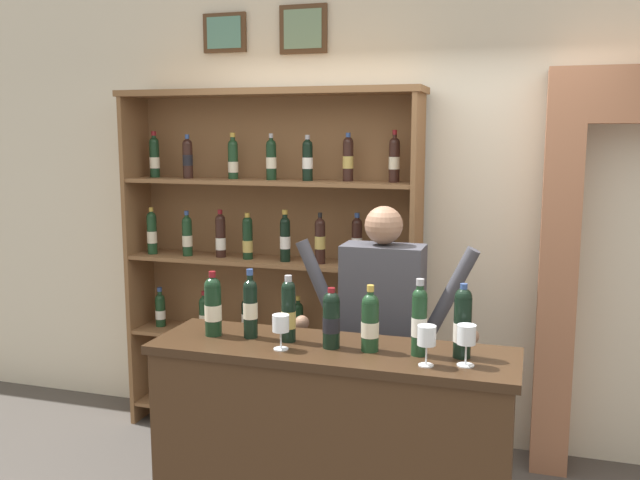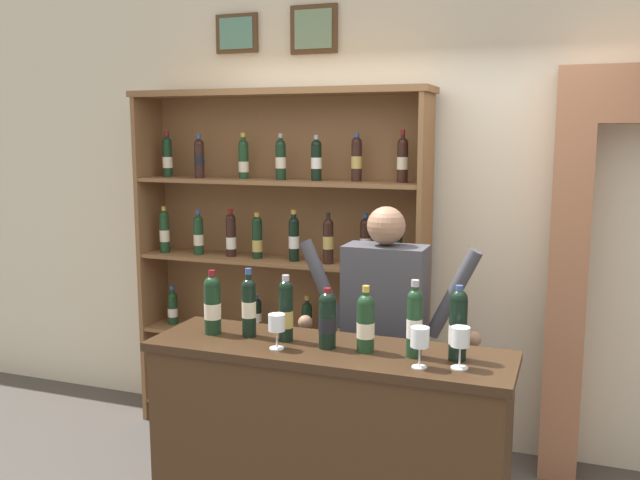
{
  "view_description": "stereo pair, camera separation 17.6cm",
  "coord_description": "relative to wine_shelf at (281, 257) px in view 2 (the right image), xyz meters",
  "views": [
    {
      "loc": [
        0.79,
        -2.84,
        2.0
      ],
      "look_at": [
        -0.19,
        0.29,
        1.48
      ],
      "focal_mm": 38.55,
      "sensor_mm": 36.0,
      "label": 1
    },
    {
      "loc": [
        0.95,
        -2.79,
        2.0
      ],
      "look_at": [
        -0.19,
        0.29,
        1.48
      ],
      "focal_mm": 38.55,
      "sensor_mm": 36.0,
      "label": 2
    }
  ],
  "objects": [
    {
      "name": "tasting_bottle_grappa",
      "position": [
        1.18,
        -1.27,
        0.01
      ],
      "size": [
        0.07,
        0.07,
        0.34
      ],
      "color": "#19381E",
      "rests_on": "tasting_counter"
    },
    {
      "name": "tasting_bottle_prosecco",
      "position": [
        0.38,
        -1.25,
        0.01
      ],
      "size": [
        0.07,
        0.07,
        0.33
      ],
      "color": "black",
      "rests_on": "tasting_counter"
    },
    {
      "name": "tasting_bottle_chianti",
      "position": [
        0.57,
        -1.25,
        0.0
      ],
      "size": [
        0.07,
        0.07,
        0.31
      ],
      "color": "black",
      "rests_on": "tasting_counter"
    },
    {
      "name": "tasting_counter",
      "position": [
        0.79,
        -1.28,
        -0.67
      ],
      "size": [
        1.65,
        0.49,
        1.05
      ],
      "color": "#422B19",
      "rests_on": "ground"
    },
    {
      "name": "tasting_bottle_riserva",
      "position": [
        1.36,
        -1.25,
        0.01
      ],
      "size": [
        0.08,
        0.08,
        0.32
      ],
      "color": "black",
      "rests_on": "tasting_counter"
    },
    {
      "name": "tasting_bottle_vin_santo",
      "position": [
        0.2,
        -1.27,
        0.0
      ],
      "size": [
        0.08,
        0.08,
        0.31
      ],
      "color": "black",
      "rests_on": "tasting_counter"
    },
    {
      "name": "back_wall",
      "position": [
        0.83,
        0.26,
        0.34
      ],
      "size": [
        12.0,
        0.19,
        3.06
      ],
      "color": "beige",
      "rests_on": "ground"
    },
    {
      "name": "wine_shelf",
      "position": [
        0.0,
        0.0,
        0.0
      ],
      "size": [
        1.98,
        0.36,
        2.26
      ],
      "color": "brown",
      "rests_on": "ground"
    },
    {
      "name": "tasting_bottle_rosso",
      "position": [
        0.79,
        -1.29,
        -0.01
      ],
      "size": [
        0.08,
        0.08,
        0.27
      ],
      "color": "black",
      "rests_on": "tasting_counter"
    },
    {
      "name": "shopkeeper",
      "position": [
        0.89,
        -0.7,
        -0.19
      ],
      "size": [
        0.98,
        0.22,
        1.62
      ],
      "color": "#2D3347",
      "rests_on": "ground"
    },
    {
      "name": "wine_glass_left",
      "position": [
        1.38,
        -1.35,
        -0.02
      ],
      "size": [
        0.08,
        0.08,
        0.17
      ],
      "color": "silver",
      "rests_on": "tasting_counter"
    },
    {
      "name": "wine_glass_right",
      "position": [
        1.23,
        -1.4,
        -0.02
      ],
      "size": [
        0.08,
        0.08,
        0.17
      ],
      "color": "silver",
      "rests_on": "tasting_counter"
    },
    {
      "name": "wine_glass_spare",
      "position": [
        0.58,
        -1.38,
        -0.03
      ],
      "size": [
        0.08,
        0.08,
        0.16
      ],
      "color": "silver",
      "rests_on": "tasting_counter"
    },
    {
      "name": "tasting_bottle_brunello",
      "position": [
        0.96,
        -1.28,
        -0.01
      ],
      "size": [
        0.08,
        0.08,
        0.3
      ],
      "color": "#19381E",
      "rests_on": "tasting_counter"
    }
  ]
}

